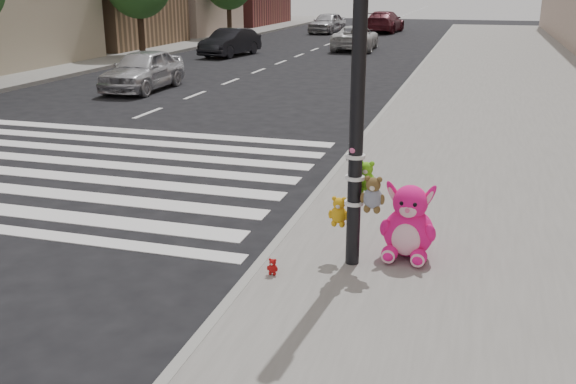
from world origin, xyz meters
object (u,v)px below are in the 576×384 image
at_px(signal_pole, 359,127).
at_px(car_dark_far, 230,42).
at_px(car_silver_far, 143,70).
at_px(car_white_near, 355,38).
at_px(red_teddy, 273,267).
at_px(pink_bunny, 409,226).

xyz_separation_m(signal_pole, car_dark_far, (-10.19, 22.04, -1.14)).
xyz_separation_m(signal_pole, car_silver_far, (-9.12, 11.66, -1.13)).
bearing_deg(car_white_near, red_teddy, 95.42).
bearing_deg(signal_pole, red_teddy, -144.20).
xyz_separation_m(signal_pole, car_white_near, (-5.06, 26.56, -1.16)).
distance_m(red_teddy, car_silver_far, 14.80).
bearing_deg(signal_pole, pink_bunny, 31.67).
height_order(signal_pole, car_dark_far, signal_pole).
height_order(pink_bunny, car_white_near, car_white_near).
bearing_deg(red_teddy, signal_pole, 37.09).
distance_m(car_silver_far, car_white_near, 15.44).
bearing_deg(car_silver_far, signal_pole, -53.48).
distance_m(pink_bunny, car_white_near, 26.80).
relative_size(car_silver_far, car_dark_far, 0.99).
bearing_deg(pink_bunny, signal_pole, -146.14).
relative_size(car_silver_far, car_white_near, 0.85).
distance_m(car_dark_far, car_white_near, 6.84).
height_order(red_teddy, car_dark_far, car_dark_far).
relative_size(pink_bunny, car_white_near, 0.21).
height_order(pink_bunny, car_dark_far, car_dark_far).
relative_size(red_teddy, car_white_near, 0.04).
distance_m(signal_pole, car_dark_far, 24.31).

